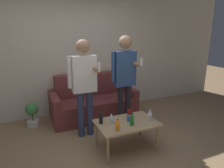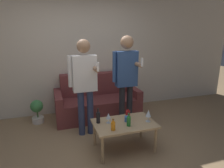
{
  "view_description": "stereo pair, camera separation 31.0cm",
  "coord_description": "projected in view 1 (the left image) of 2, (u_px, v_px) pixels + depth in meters",
  "views": [
    {
      "loc": [
        -0.94,
        -2.33,
        1.82
      ],
      "look_at": [
        0.33,
        0.62,
        0.95
      ],
      "focal_mm": 32.0,
      "sensor_mm": 36.0,
      "label": 1
    },
    {
      "loc": [
        -0.65,
        -2.44,
        1.82
      ],
      "look_at": [
        0.33,
        0.62,
        0.95
      ],
      "focal_mm": 32.0,
      "sensor_mm": 36.0,
      "label": 2
    }
  ],
  "objects": [
    {
      "name": "bottle_orange",
      "position": [
        101.0,
        118.0,
        3.01
      ],
      "size": [
        0.06,
        0.06,
        0.24
      ],
      "color": "black",
      "rests_on": "coffee_table"
    },
    {
      "name": "bottle_yellow",
      "position": [
        132.0,
        120.0,
        2.96
      ],
      "size": [
        0.06,
        0.06,
        0.2
      ],
      "color": "#23752D",
      "rests_on": "coffee_table"
    },
    {
      "name": "bottle_dark",
      "position": [
        129.0,
        114.0,
        3.2
      ],
      "size": [
        0.07,
        0.07,
        0.18
      ],
      "color": "#B21E1E",
      "rests_on": "coffee_table"
    },
    {
      "name": "ground_plane",
      "position": [
        108.0,
        159.0,
        2.91
      ],
      "size": [
        16.0,
        16.0,
        0.0
      ],
      "primitive_type": "plane",
      "color": "#997A56"
    },
    {
      "name": "potted_plant",
      "position": [
        32.0,
        113.0,
        3.86
      ],
      "size": [
        0.25,
        0.25,
        0.48
      ],
      "color": "silver",
      "rests_on": "ground_plane"
    },
    {
      "name": "cup_on_table",
      "position": [
        129.0,
        118.0,
        3.11
      ],
      "size": [
        0.08,
        0.08,
        0.08
      ],
      "color": "#3366B2",
      "rests_on": "coffee_table"
    },
    {
      "name": "wine_glass_far",
      "position": [
        111.0,
        116.0,
        3.02
      ],
      "size": [
        0.07,
        0.07,
        0.16
      ],
      "color": "silver",
      "rests_on": "coffee_table"
    },
    {
      "name": "coffee_table",
      "position": [
        127.0,
        125.0,
        3.08
      ],
      "size": [
        0.93,
        0.59,
        0.45
      ],
      "color": "tan",
      "rests_on": "ground_plane"
    },
    {
      "name": "couch",
      "position": [
        93.0,
        102.0,
        4.32
      ],
      "size": [
        1.76,
        0.84,
        0.9
      ],
      "color": "brown",
      "rests_on": "ground_plane"
    },
    {
      "name": "wine_glass_near",
      "position": [
        150.0,
        112.0,
        3.11
      ],
      "size": [
        0.08,
        0.08,
        0.19
      ],
      "color": "silver",
      "rests_on": "coffee_table"
    },
    {
      "name": "wall_back",
      "position": [
        73.0,
        53.0,
        4.3
      ],
      "size": [
        8.0,
        0.06,
        2.7
      ],
      "color": "beige",
      "rests_on": "ground_plane"
    },
    {
      "name": "bottle_green",
      "position": [
        118.0,
        126.0,
        2.81
      ],
      "size": [
        0.06,
        0.06,
        0.17
      ],
      "color": "orange",
      "rests_on": "coffee_table"
    },
    {
      "name": "person_standing_left",
      "position": [
        84.0,
        81.0,
        3.33
      ],
      "size": [
        0.47,
        0.43,
        1.68
      ],
      "color": "navy",
      "rests_on": "ground_plane"
    },
    {
      "name": "person_standing_right",
      "position": [
        125.0,
        75.0,
        3.6
      ],
      "size": [
        0.45,
        0.43,
        1.74
      ],
      "color": "#232328",
      "rests_on": "ground_plane"
    }
  ]
}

